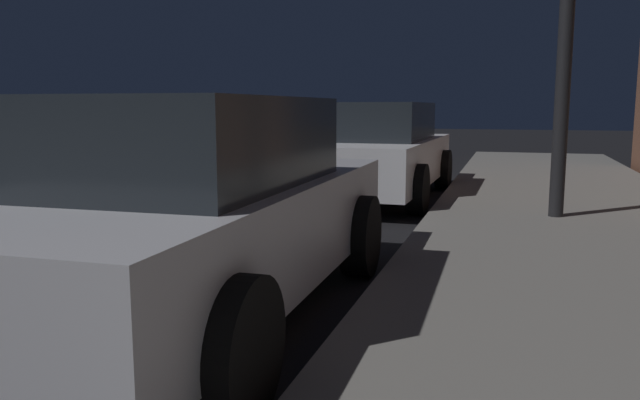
% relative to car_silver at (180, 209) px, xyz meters
% --- Properties ---
extents(car_silver, '(2.11, 4.06, 1.43)m').
position_rel_car_silver_xyz_m(car_silver, '(0.00, 0.00, 0.00)').
color(car_silver, '#B7B7BF').
rests_on(car_silver, ground).
extents(car_white, '(2.20, 4.30, 1.43)m').
position_rel_car_silver_xyz_m(car_white, '(-0.00, 5.63, 0.00)').
color(car_white, silver).
rests_on(car_white, ground).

